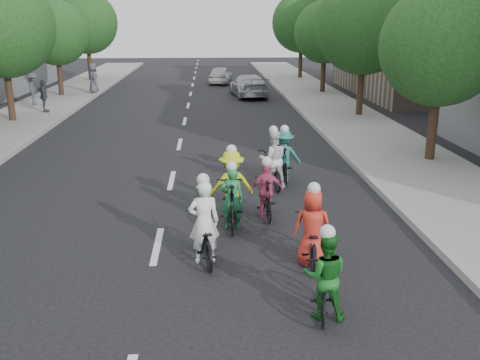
{
  "coord_description": "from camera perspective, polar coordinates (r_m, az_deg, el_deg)",
  "views": [
    {
      "loc": [
        1.18,
        -10.93,
        4.79
      ],
      "look_at": [
        1.92,
        1.6,
        1.0
      ],
      "focal_mm": 40.0,
      "sensor_mm": 36.0,
      "label": 1
    }
  ],
  "objects": [
    {
      "name": "curb_right",
      "position": [
        21.99,
        9.51,
        4.22
      ],
      "size": [
        0.18,
        80.0,
        0.18
      ],
      "primitive_type": "cube",
      "color": "#999993",
      "rests_on": "ground"
    },
    {
      "name": "tree_r_3",
      "position": [
        45.18,
        6.59,
        16.34
      ],
      "size": [
        4.8,
        4.8,
        6.93
      ],
      "color": "black",
      "rests_on": "ground"
    },
    {
      "name": "cyclist_7",
      "position": [
        16.37,
        4.68,
        2.21
      ],
      "size": [
        1.05,
        1.83,
        1.76
      ],
      "rotation": [
        0.0,
        0.0,
        3.13
      ],
      "color": "black",
      "rests_on": "ground"
    },
    {
      "name": "sidewalk_right",
      "position": [
        22.51,
        14.37,
        4.18
      ],
      "size": [
        4.0,
        80.0,
        0.15
      ],
      "primitive_type": "cube",
      "color": "gray",
      "rests_on": "ground"
    },
    {
      "name": "cyclist_2",
      "position": [
        13.27,
        -0.91,
        -1.14
      ],
      "size": [
        1.21,
        1.74,
        1.88
      ],
      "rotation": [
        0.0,
        0.0,
        3.31
      ],
      "color": "black",
      "rests_on": "ground"
    },
    {
      "name": "cyclist_6",
      "position": [
        15.79,
        3.49,
        1.58
      ],
      "size": [
        0.9,
        1.97,
        1.85
      ],
      "rotation": [
        0.0,
        0.0,
        3.26
      ],
      "color": "black",
      "rests_on": "ground"
    },
    {
      "name": "follow_car_trail",
      "position": [
        41.93,
        -2.1,
        11.13
      ],
      "size": [
        2.1,
        4.08,
        1.33
      ],
      "primitive_type": "imported",
      "rotation": [
        0.0,
        0.0,
        3.0
      ],
      "color": "silver",
      "rests_on": "ground"
    },
    {
      "name": "tree_l_4",
      "position": [
        36.18,
        -19.05,
        14.61
      ],
      "size": [
        4.0,
        4.0,
        5.97
      ],
      "color": "black",
      "rests_on": "ground"
    },
    {
      "name": "spectator_1",
      "position": [
        29.66,
        -20.19,
        8.4
      ],
      "size": [
        0.66,
        1.05,
        1.66
      ],
      "primitive_type": "imported",
      "rotation": [
        0.0,
        0.0,
        1.85
      ],
      "color": "#444550",
      "rests_on": "sidewalk_left"
    },
    {
      "name": "spectator_2",
      "position": [
        36.69,
        -15.39,
        10.44
      ],
      "size": [
        0.9,
        1.09,
        1.91
      ],
      "primitive_type": "imported",
      "rotation": [
        0.0,
        0.0,
        1.94
      ],
      "color": "#545260",
      "rests_on": "sidewalk_left"
    },
    {
      "name": "cyclist_3",
      "position": [
        13.34,
        2.82,
        -1.57
      ],
      "size": [
        0.85,
        1.7,
        1.58
      ],
      "rotation": [
        0.0,
        0.0,
        3.18
      ],
      "color": "black",
      "rests_on": "ground"
    },
    {
      "name": "cyclist_1",
      "position": [
        9.1,
        8.98,
        -10.68
      ],
      "size": [
        0.82,
        1.54,
        1.65
      ],
      "rotation": [
        0.0,
        0.0,
        2.95
      ],
      "color": "black",
      "rests_on": "ground"
    },
    {
      "name": "tree_l_3",
      "position": [
        27.57,
        -24.13,
        14.83
      ],
      "size": [
        4.8,
        4.8,
        6.93
      ],
      "color": "black",
      "rests_on": "ground"
    },
    {
      "name": "tree_l_5",
      "position": [
        44.92,
        -16.06,
        15.82
      ],
      "size": [
        4.8,
        4.8,
        6.93
      ],
      "color": "black",
      "rests_on": "ground"
    },
    {
      "name": "curb_left",
      "position": [
        22.63,
        -21.98,
        3.58
      ],
      "size": [
        0.18,
        80.0,
        0.18
      ],
      "primitive_type": "cube",
      "color": "#999993",
      "rests_on": "ground"
    },
    {
      "name": "tree_r_0",
      "position": [
        19.13,
        20.67,
        13.29
      ],
      "size": [
        4.0,
        4.0,
        5.97
      ],
      "color": "black",
      "rests_on": "ground"
    },
    {
      "name": "follow_car_lead",
      "position": [
        34.74,
        0.9,
        10.03
      ],
      "size": [
        2.52,
        5.04,
        1.41
      ],
      "primitive_type": "imported",
      "rotation": [
        0.0,
        0.0,
        3.26
      ],
      "color": "#ACACB1",
      "rests_on": "ground"
    },
    {
      "name": "tree_r_2",
      "position": [
        36.34,
        9.04,
        15.29
      ],
      "size": [
        4.0,
        4.0,
        5.97
      ],
      "color": "black",
      "rests_on": "ground"
    },
    {
      "name": "ground",
      "position": [
        11.99,
        -8.82,
        -6.96
      ],
      "size": [
        120.0,
        120.0,
        0.0
      ],
      "primitive_type": "plane",
      "color": "black",
      "rests_on": "ground"
    },
    {
      "name": "tree_r_1",
      "position": [
        27.6,
        13.15,
        15.81
      ],
      "size": [
        4.8,
        4.8,
        6.93
      ],
      "color": "black",
      "rests_on": "ground"
    },
    {
      "name": "cyclist_0",
      "position": [
        10.98,
        -3.83,
        -5.63
      ],
      "size": [
        0.88,
        1.88,
        1.89
      ],
      "rotation": [
        0.0,
        0.0,
        3.28
      ],
      "color": "black",
      "rests_on": "ground"
    },
    {
      "name": "cyclist_5",
      "position": [
        12.65,
        -0.89,
        -2.44
      ],
      "size": [
        0.58,
        1.92,
        1.66
      ],
      "rotation": [
        0.0,
        0.0,
        3.12
      ],
      "color": "black",
      "rests_on": "ground"
    },
    {
      "name": "spectator_0",
      "position": [
        32.52,
        -21.14,
        9.05
      ],
      "size": [
        0.78,
        1.21,
        1.77
      ],
      "primitive_type": "imported",
      "rotation": [
        0.0,
        0.0,
        1.68
      ],
      "color": "#474753",
      "rests_on": "sidewalk_left"
    },
    {
      "name": "bldg_se",
      "position": [
        37.95,
        20.29,
        14.61
      ],
      "size": [
        10.0,
        14.0,
        8.0
      ],
      "primitive_type": "cube",
      "color": "gray",
      "rests_on": "ground"
    },
    {
      "name": "cyclist_4",
      "position": [
        10.95,
        7.63,
        -5.84
      ],
      "size": [
        0.83,
        1.84,
        1.74
      ],
      "rotation": [
        0.0,
        0.0,
        3.03
      ],
      "color": "black",
      "rests_on": "ground"
    }
  ]
}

